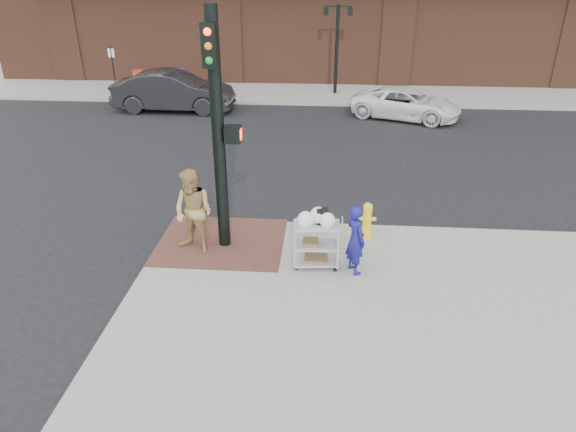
# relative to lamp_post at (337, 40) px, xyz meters

# --- Properties ---
(ground) EXTENTS (220.00, 220.00, 0.00)m
(ground) POSITION_rel_lamp_post_xyz_m (-2.00, -16.00, -2.62)
(ground) COLOR black
(ground) RESTS_ON ground
(sidewalk_far) EXTENTS (65.00, 36.00, 0.15)m
(sidewalk_far) POSITION_rel_lamp_post_xyz_m (10.50, 16.00, -2.54)
(sidewalk_far) COLOR gray
(sidewalk_far) RESTS_ON ground
(brick_curb_ramp) EXTENTS (2.80, 2.40, 0.01)m
(brick_curb_ramp) POSITION_rel_lamp_post_xyz_m (-2.60, -15.10, -2.46)
(brick_curb_ramp) COLOR #563028
(brick_curb_ramp) RESTS_ON sidewalk_near
(lamp_post) EXTENTS (1.32, 0.22, 4.00)m
(lamp_post) POSITION_rel_lamp_post_xyz_m (0.00, 0.00, 0.00)
(lamp_post) COLOR black
(lamp_post) RESTS_ON sidewalk_far
(parking_sign) EXTENTS (0.05, 0.05, 2.20)m
(parking_sign) POSITION_rel_lamp_post_xyz_m (-10.50, -1.00, -1.37)
(parking_sign) COLOR black
(parking_sign) RESTS_ON sidewalk_far
(traffic_signal_pole) EXTENTS (0.61, 0.51, 5.00)m
(traffic_signal_pole) POSITION_rel_lamp_post_xyz_m (-2.48, -15.23, 0.21)
(traffic_signal_pole) COLOR black
(traffic_signal_pole) RESTS_ON sidewalk_near
(woman_blue) EXTENTS (0.57, 0.64, 1.47)m
(woman_blue) POSITION_rel_lamp_post_xyz_m (0.33, -16.11, -1.73)
(woman_blue) COLOR navy
(woman_blue) RESTS_ON sidewalk_near
(pedestrian_tan) EXTENTS (1.11, 1.00, 1.86)m
(pedestrian_tan) POSITION_rel_lamp_post_xyz_m (-3.06, -15.52, -1.54)
(pedestrian_tan) COLOR tan
(pedestrian_tan) RESTS_ON sidewalk_near
(sedan_dark) EXTENTS (5.15, 1.84, 1.69)m
(sedan_dark) POSITION_rel_lamp_post_xyz_m (-6.98, -3.32, -1.77)
(sedan_dark) COLOR black
(sedan_dark) RESTS_ON ground
(minivan_white) EXTENTS (4.85, 3.48, 1.23)m
(minivan_white) POSITION_rel_lamp_post_xyz_m (2.89, -3.80, -2.01)
(minivan_white) COLOR white
(minivan_white) RESTS_ON ground
(utility_cart) EXTENTS (0.98, 0.61, 1.29)m
(utility_cart) POSITION_rel_lamp_post_xyz_m (-0.44, -15.96, -1.88)
(utility_cart) COLOR #A6A6AB
(utility_cart) RESTS_ON sidewalk_near
(fire_hydrant) EXTENTS (0.40, 0.28, 0.85)m
(fire_hydrant) POSITION_rel_lamp_post_xyz_m (0.67, -14.59, -2.03)
(fire_hydrant) COLOR yellow
(fire_hydrant) RESTS_ON sidewalk_near
(newsbox_red) EXTENTS (0.45, 0.41, 1.02)m
(newsbox_red) POSITION_rel_lamp_post_xyz_m (-9.58, -0.32, -1.96)
(newsbox_red) COLOR red
(newsbox_red) RESTS_ON sidewalk_far
(newsbox_yellow) EXTENTS (0.48, 0.45, 0.95)m
(newsbox_yellow) POSITION_rel_lamp_post_xyz_m (-8.35, -0.70, -1.99)
(newsbox_yellow) COLOR yellow
(newsbox_yellow) RESTS_ON sidewalk_far
(newsbox_blue) EXTENTS (0.54, 0.51, 1.12)m
(newsbox_blue) POSITION_rel_lamp_post_xyz_m (-7.45, -0.55, -1.91)
(newsbox_blue) COLOR navy
(newsbox_blue) RESTS_ON sidewalk_far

